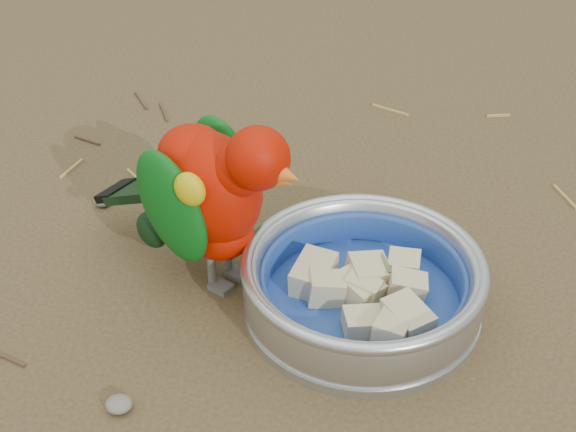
# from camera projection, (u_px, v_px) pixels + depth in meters

# --- Properties ---
(ground) EXTENTS (60.00, 60.00, 0.00)m
(ground) POSITION_uv_depth(u_px,v_px,m) (251.00, 321.00, 0.76)
(ground) COLOR #503E26
(food_bowl) EXTENTS (0.23, 0.23, 0.02)m
(food_bowl) POSITION_uv_depth(u_px,v_px,m) (361.00, 304.00, 0.77)
(food_bowl) COLOR #B2B2BA
(food_bowl) RESTS_ON ground
(bowl_wall) EXTENTS (0.23, 0.23, 0.04)m
(bowl_wall) POSITION_uv_depth(u_px,v_px,m) (363.00, 280.00, 0.75)
(bowl_wall) COLOR #B2B2BA
(bowl_wall) RESTS_ON food_bowl
(fruit_wedges) EXTENTS (0.14, 0.14, 0.03)m
(fruit_wedges) POSITION_uv_depth(u_px,v_px,m) (363.00, 286.00, 0.76)
(fruit_wedges) COLOR #CCBA8E
(fruit_wedges) RESTS_ON food_bowl
(lory_parrot) EXTENTS (0.25, 0.22, 0.18)m
(lory_parrot) POSITION_uv_depth(u_px,v_px,m) (213.00, 203.00, 0.76)
(lory_parrot) COLOR #AC0F00
(lory_parrot) RESTS_ON ground
(ground_debris) EXTENTS (0.90, 0.80, 0.01)m
(ground_debris) POSITION_uv_depth(u_px,v_px,m) (268.00, 273.00, 0.81)
(ground_debris) COLOR #AD8B47
(ground_debris) RESTS_ON ground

